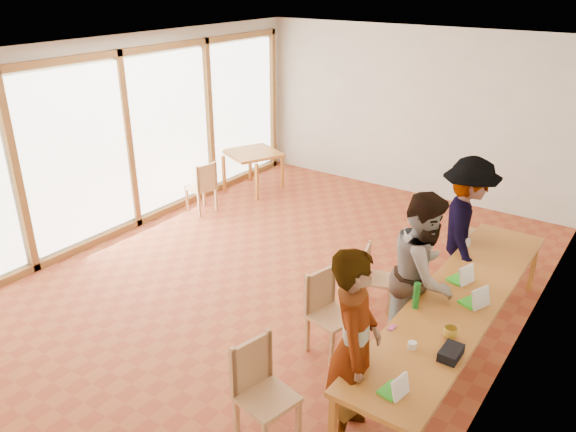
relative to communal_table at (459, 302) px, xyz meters
name	(u,v)px	position (x,y,z in m)	size (l,w,h in m)	color
ground	(284,276)	(-2.50, 0.38, -0.70)	(8.00, 8.00, 0.00)	#9A4825
wall_back	(413,113)	(-2.50, 4.38, 0.80)	(6.00, 0.10, 3.00)	beige
wall_right	(532,231)	(0.50, 0.38, 0.80)	(0.10, 8.00, 3.00)	beige
window_wall	(127,136)	(-5.46, 0.38, 0.80)	(0.10, 8.00, 3.00)	white
ceiling	(283,49)	(-2.50, 0.38, 2.32)	(6.00, 8.00, 0.04)	white
communal_table	(459,302)	(0.00, 0.00, 0.00)	(0.80, 4.00, 0.75)	#BB7329
side_table	(253,156)	(-4.90, 2.76, -0.03)	(0.90, 0.90, 0.75)	#BB7329
chair_near	(259,380)	(-1.03, -2.05, -0.11)	(0.54, 0.54, 0.52)	tan
chair_mid	(326,303)	(-1.22, -0.63, -0.13)	(0.53, 0.53, 0.50)	tan
chair_far	(372,270)	(-1.20, 0.43, -0.21)	(0.46, 0.46, 0.43)	tan
chair_empty	(462,226)	(-0.69, 2.16, -0.13)	(0.57, 0.57, 0.50)	tan
chair_spare	(204,182)	(-4.91, 1.42, -0.15)	(0.49, 0.49, 0.48)	tan
person_near	(354,347)	(-0.38, -1.56, 0.22)	(0.68, 0.44, 1.85)	gray
person_mid	(423,275)	(-0.39, -0.06, 0.22)	(0.90, 0.70, 1.84)	gray
person_far	(465,229)	(-0.42, 1.35, 0.21)	(1.18, 0.68, 1.83)	gray
laptop_near	(396,389)	(0.08, -1.69, 0.10)	(0.22, 0.24, 0.18)	#3ADB27
laptop_mid	(477,300)	(0.18, -0.03, 0.11)	(0.29, 0.31, 0.21)	#3ADB27
laptop_far	(463,277)	(-0.09, 0.35, 0.10)	(0.27, 0.29, 0.20)	#3ADB27
yellow_mug	(451,333)	(0.17, -0.72, 0.10)	(0.14, 0.14, 0.11)	gold
green_bottle	(416,296)	(-0.30, -0.43, 0.19)	(0.07, 0.07, 0.28)	#186D20
clear_glass	(468,243)	(-0.33, 1.23, 0.09)	(0.07, 0.07, 0.09)	silver
condiment_cup	(412,345)	(-0.06, -1.06, 0.08)	(0.08, 0.08, 0.06)	white
pink_phone	(392,328)	(-0.34, -0.89, 0.05)	(0.05, 0.10, 0.01)	#D7478D
black_pouch	(451,353)	(0.27, -0.99, 0.09)	(0.16, 0.26, 0.09)	black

